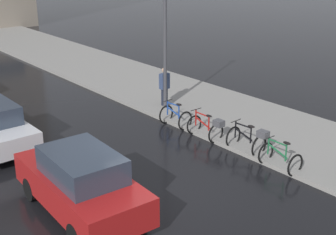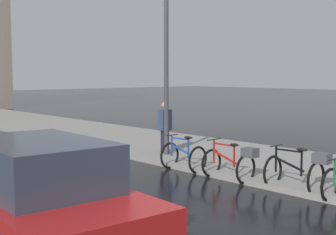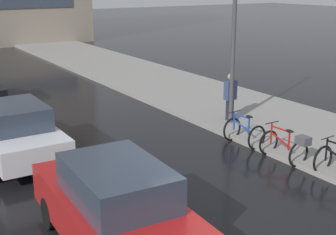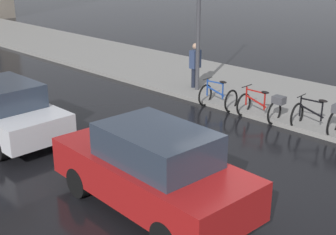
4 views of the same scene
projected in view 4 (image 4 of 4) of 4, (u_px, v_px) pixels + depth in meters
The scene contains 8 objects.
ground_plane at pixel (252, 187), 10.07m from camera, with size 140.00×140.00×0.00m, color black.
sidewalk_kerb at pixel (146, 65), 20.72m from camera, with size 4.80×60.00×0.14m, color gray.
bicycle_second at pixel (320, 116), 12.90m from camera, with size 0.82×1.41×1.00m.
bicycle_third at pixel (263, 106), 13.88m from camera, with size 0.72×1.42×0.98m.
bicycle_farthest at pixel (218, 97), 15.00m from camera, with size 0.82×1.12×0.96m.
car_red at pixel (152, 169), 8.97m from camera, with size 2.01×4.43×1.72m.
car_white at pixel (3, 110), 12.56m from camera, with size 1.81×4.30×1.58m.
pedestrian at pixel (195, 64), 16.80m from camera, with size 0.41×0.25×1.75m.
Camera 4 is at (-7.64, -5.08, 4.78)m, focal length 50.00 mm.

